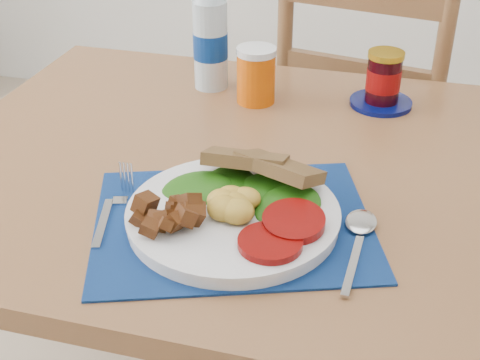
% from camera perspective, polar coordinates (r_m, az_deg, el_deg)
% --- Properties ---
extents(table, '(1.40, 0.90, 0.75)m').
position_cam_1_polar(table, '(1.19, 7.09, -2.62)').
color(table, brown).
rests_on(table, ground).
extents(chair_far, '(0.50, 0.48, 1.16)m').
position_cam_1_polar(chair_far, '(1.77, 10.67, 5.95)').
color(chair_far, brown).
rests_on(chair_far, ground).
extents(placemat, '(0.50, 0.44, 0.00)m').
position_cam_1_polar(placemat, '(1.01, -0.59, -3.67)').
color(placemat, black).
rests_on(placemat, table).
extents(breakfast_plate, '(0.32, 0.32, 0.08)m').
position_cam_1_polar(breakfast_plate, '(0.99, -1.02, -2.63)').
color(breakfast_plate, silver).
rests_on(breakfast_plate, placemat).
extents(fork, '(0.05, 0.18, 0.00)m').
position_cam_1_polar(fork, '(1.05, -10.71, -2.41)').
color(fork, '#B2B5BA').
rests_on(fork, placemat).
extents(spoon, '(0.05, 0.20, 0.01)m').
position_cam_1_polar(spoon, '(0.99, 10.10, -4.60)').
color(spoon, '#B2B5BA').
rests_on(spoon, placemat).
extents(water_bottle, '(0.07, 0.07, 0.25)m').
position_cam_1_polar(water_bottle, '(1.43, -2.55, 12.05)').
color(water_bottle, '#ADBFCC').
rests_on(water_bottle, table).
extents(juice_glass, '(0.08, 0.08, 0.11)m').
position_cam_1_polar(juice_glass, '(1.37, 1.38, 8.81)').
color(juice_glass, '#CC4F05').
rests_on(juice_glass, table).
extents(jam_on_saucer, '(0.13, 0.13, 0.11)m').
position_cam_1_polar(jam_on_saucer, '(1.39, 12.12, 8.18)').
color(jam_on_saucer, '#040C4B').
rests_on(jam_on_saucer, table).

